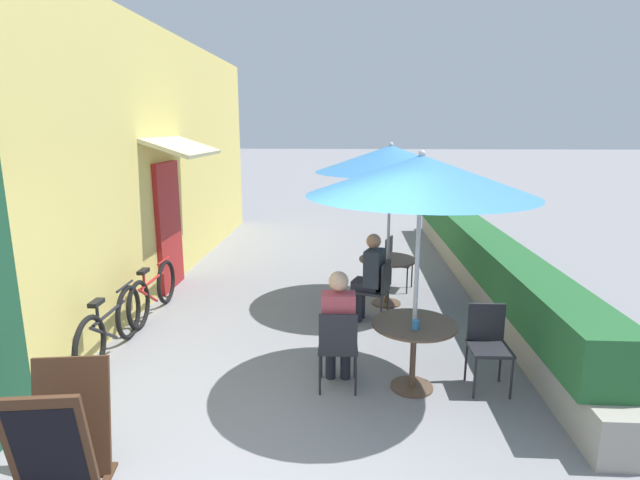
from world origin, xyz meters
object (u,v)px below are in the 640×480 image
object	(u,v)px
cafe_chair_mid_left	(378,287)
menu_board	(61,434)
coffee_cup_mid	(380,256)
seated_patron_mid_left	(370,274)
cafe_chair_mid_right	(395,259)
patio_umbrella_near	(421,176)
patio_umbrella_mid	(391,159)
bicycle_leaning	(111,327)
cafe_chair_near_left	(488,340)
seated_patron_near_right	(338,323)
coffee_cup_near	(416,325)
patio_table_near	(414,339)
cafe_chair_near_right	(338,343)
bicycle_second	(153,292)
patio_table_mid	(387,270)

from	to	relation	value
cafe_chair_mid_left	menu_board	xyz separation A→B (m)	(-2.50, -3.42, -0.06)
cafe_chair_mid_left	coffee_cup_mid	xyz separation A→B (m)	(0.06, 0.71, 0.24)
seated_patron_mid_left	cafe_chair_mid_right	world-z (taller)	seated_patron_mid_left
patio_umbrella_near	patio_umbrella_mid	size ratio (longest dim) A/B	1.00
seated_patron_mid_left	bicycle_leaning	distance (m)	3.35
cafe_chair_near_left	cafe_chair_mid_right	bearing A→B (deg)	-79.06
patio_umbrella_near	bicycle_leaning	bearing A→B (deg)	170.87
seated_patron_mid_left	menu_board	world-z (taller)	seated_patron_mid_left
seated_patron_near_right	menu_board	world-z (taller)	seated_patron_near_right
menu_board	seated_patron_near_right	bearing A→B (deg)	31.42
patio_umbrella_near	seated_patron_near_right	xyz separation A→B (m)	(-0.77, 0.02, -1.51)
patio_umbrella_near	patio_umbrella_mid	xyz separation A→B (m)	(-0.08, 2.53, 0.00)
patio_umbrella_mid	cafe_chair_mid_left	world-z (taller)	patio_umbrella_mid
seated_patron_mid_left	bicycle_leaning	bearing A→B (deg)	131.64
seated_patron_mid_left	coffee_cup_mid	distance (m)	0.70
coffee_cup_near	patio_umbrella_mid	bearing A→B (deg)	91.53
patio_umbrella_near	coffee_cup_near	distance (m)	1.45
cafe_chair_mid_left	patio_table_near	bearing A→B (deg)	-152.27
coffee_cup_mid	seated_patron_near_right	bearing A→B (deg)	-102.96
cafe_chair_near_right	coffee_cup_near	bearing A→B (deg)	-5.01
cafe_chair_near_left	coffee_cup_mid	xyz separation A→B (m)	(-0.97, 2.40, 0.24)
cafe_chair_mid_right	bicycle_second	xyz separation A→B (m)	(-3.56, -1.41, -0.17)
coffee_cup_mid	bicycle_second	xyz separation A→B (m)	(-3.25, -0.62, -0.41)
patio_table_near	cafe_chair_near_left	world-z (taller)	cafe_chair_near_left
coffee_cup_near	bicycle_second	bearing A→B (deg)	149.69
patio_umbrella_near	cafe_chair_near_right	bearing A→B (deg)	-173.49
cafe_chair_near_left	bicycle_leaning	bearing A→B (deg)	-7.15
patio_table_near	seated_patron_mid_left	world-z (taller)	seated_patron_mid_left
bicycle_leaning	bicycle_second	distance (m)	1.32
cafe_chair_near_right	patio_table_mid	size ratio (longest dim) A/B	1.01
seated_patron_near_right	coffee_cup_near	size ratio (longest dim) A/B	13.89
cafe_chair_near_left	cafe_chair_near_right	xyz separation A→B (m)	(-1.54, -0.18, 0.00)
coffee_cup_near	cafe_chair_mid_left	xyz separation A→B (m)	(-0.25, 1.92, -0.24)
seated_patron_near_right	patio_umbrella_near	bearing A→B (deg)	-2.63
cafe_chair_near_right	bicycle_second	world-z (taller)	cafe_chair_near_right
bicycle_second	cafe_chair_mid_right	bearing A→B (deg)	21.66
bicycle_leaning	menu_board	xyz separation A→B (m)	(0.69, -2.19, 0.10)
cafe_chair_near_left	cafe_chair_near_right	distance (m)	1.55
coffee_cup_mid	bicycle_leaning	world-z (taller)	coffee_cup_mid
cafe_chair_near_right	bicycle_leaning	bearing A→B (deg)	165.70
patio_umbrella_mid	cafe_chair_mid_right	bearing A→B (deg)	76.35
coffee_cup_near	menu_board	distance (m)	3.15
patio_umbrella_near	seated_patron_mid_left	distance (m)	2.40
seated_patron_near_right	patio_umbrella_mid	xyz separation A→B (m)	(0.69, 2.51, 1.51)
bicycle_second	patio_umbrella_mid	bearing A→B (deg)	11.09
patio_table_mid	menu_board	world-z (taller)	menu_board
patio_table_near	cafe_chair_mid_right	bearing A→B (deg)	88.23
cafe_chair_near_left	bicycle_leaning	distance (m)	4.25
bicycle_leaning	patio_table_near	bearing A→B (deg)	-10.66
bicycle_second	menu_board	world-z (taller)	menu_board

